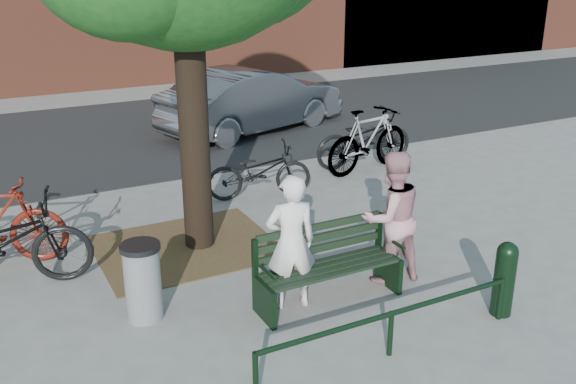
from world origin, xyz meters
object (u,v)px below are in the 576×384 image
person_right (391,217)px  person_left (291,242)px  park_bench (326,263)px  litter_bin (143,281)px  bollard (505,276)px  parked_car (253,100)px  bicycle_c (259,171)px

person_right → person_left: bearing=3.6°
park_bench → person_right: size_ratio=1.04×
person_right → litter_bin: (-2.96, 0.51, -0.38)m
person_left → person_right: (1.38, -0.00, 0.04)m
person_right → litter_bin: 3.03m
park_bench → person_right: bearing=4.3°
bollard → litter_bin: litter_bin is taller
person_left → person_right: 1.38m
person_right → parked_car: (1.51, 7.37, -0.10)m
bollard → parked_car: bearing=84.3°
parked_car → person_right: bearing=151.7°
bollard → parked_car: (0.86, 8.64, 0.26)m
bollard → parked_car: size_ratio=0.20×
bollard → person_left: bearing=147.8°
person_left → litter_bin: (-1.58, 0.51, -0.34)m
park_bench → bicycle_c: size_ratio=0.99×
person_left → person_right: size_ratio=0.96×
parked_car → bollard: bearing=157.6°
bicycle_c → parked_car: bearing=-10.1°
bollard → bicycle_c: bicycle_c is taller
bollard → litter_bin: bearing=153.7°
person_right → bicycle_c: size_ratio=0.95×
person_left → bicycle_c: person_left is taller
person_right → bicycle_c: bearing=-83.1°
park_bench → person_left: (-0.43, 0.07, 0.32)m
park_bench → person_left: bearing=170.5°
park_bench → person_right: 1.02m
parked_car → park_bench: bearing=145.0°
bicycle_c → parked_car: size_ratio=0.39×
park_bench → bollard: park_bench is taller
bollard → litter_bin: size_ratio=0.98×
person_left → person_right: person_right is taller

